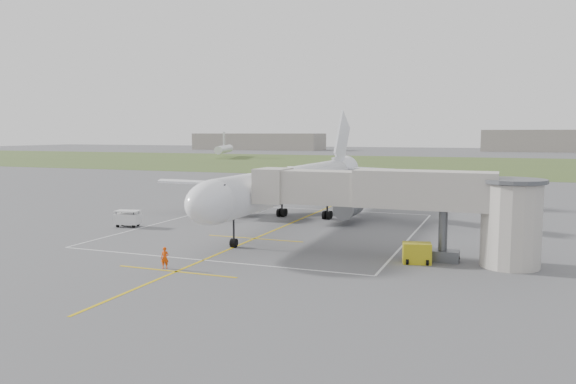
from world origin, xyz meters
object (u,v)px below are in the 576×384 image
at_px(ramp_worker_nose, 165,258).
at_px(baggage_cart, 128,218).
at_px(ramp_worker_wing, 206,212).
at_px(jet_bridge, 415,201).
at_px(airliner, 293,184).
at_px(gpu_unit, 417,253).

bearing_deg(ramp_worker_nose, baggage_cart, 116.76).
bearing_deg(ramp_worker_wing, baggage_cart, 108.84).
bearing_deg(jet_bridge, airliner, 137.81).
height_order(jet_bridge, ramp_worker_nose, jet_bridge).
height_order(jet_bridge, gpu_unit, jet_bridge).
distance_m(airliner, jet_bridge, 21.22).
height_order(baggage_cart, ramp_worker_nose, baggage_cart).
relative_size(jet_bridge, gpu_unit, 9.61).
distance_m(gpu_unit, baggage_cart, 32.61).
relative_size(gpu_unit, baggage_cart, 0.87).
bearing_deg(airliner, baggage_cart, -149.21).
relative_size(airliner, ramp_worker_wing, 23.82).
relative_size(baggage_cart, ramp_worker_nose, 1.71).
xyz_separation_m(baggage_cart, ramp_worker_nose, (14.52, -14.84, -0.09)).
distance_m(ramp_worker_nose, ramp_worker_wing, 23.56).
height_order(airliner, gpu_unit, airliner).
relative_size(jet_bridge, baggage_cart, 8.33).
xyz_separation_m(gpu_unit, ramp_worker_wing, (-26.29, 13.27, 0.18)).
distance_m(airliner, gpu_unit, 22.83).
height_order(airliner, jet_bridge, airliner).
distance_m(airliner, ramp_worker_nose, 24.56).
bearing_deg(ramp_worker_wing, jet_bridge, -146.63).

